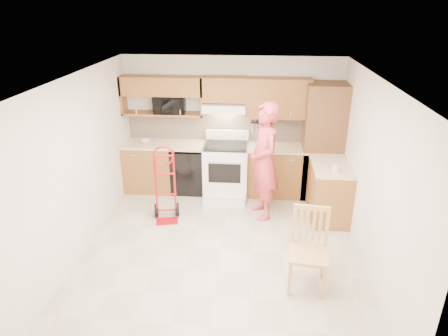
# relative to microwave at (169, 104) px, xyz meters

# --- Properties ---
(floor) EXTENTS (4.00, 4.50, 0.02)m
(floor) POSITION_rel_microwave_xyz_m (1.13, -2.08, -1.66)
(floor) COLOR beige
(floor) RESTS_ON ground
(ceiling) EXTENTS (4.00, 4.50, 0.02)m
(ceiling) POSITION_rel_microwave_xyz_m (1.13, -2.08, 0.86)
(ceiling) COLOR white
(ceiling) RESTS_ON ground
(wall_back) EXTENTS (4.00, 0.02, 2.50)m
(wall_back) POSITION_rel_microwave_xyz_m (1.13, 0.17, -0.40)
(wall_back) COLOR white
(wall_back) RESTS_ON ground
(wall_front) EXTENTS (4.00, 0.02, 2.50)m
(wall_front) POSITION_rel_microwave_xyz_m (1.13, -4.34, -0.40)
(wall_front) COLOR white
(wall_front) RESTS_ON ground
(wall_left) EXTENTS (0.02, 4.50, 2.50)m
(wall_left) POSITION_rel_microwave_xyz_m (-0.88, -2.08, -0.40)
(wall_left) COLOR white
(wall_left) RESTS_ON ground
(wall_right) EXTENTS (0.02, 4.50, 2.50)m
(wall_right) POSITION_rel_microwave_xyz_m (3.14, -2.08, -0.40)
(wall_right) COLOR white
(wall_right) RESTS_ON ground
(backsplash) EXTENTS (3.92, 0.03, 0.55)m
(backsplash) POSITION_rel_microwave_xyz_m (1.13, 0.15, -0.45)
(backsplash) COLOR beige
(backsplash) RESTS_ON wall_back
(lower_cab_left) EXTENTS (0.90, 0.60, 0.90)m
(lower_cab_left) POSITION_rel_microwave_xyz_m (-0.42, -0.14, -1.20)
(lower_cab_left) COLOR olive
(lower_cab_left) RESTS_ON ground
(dishwasher) EXTENTS (0.60, 0.60, 0.85)m
(dishwasher) POSITION_rel_microwave_xyz_m (0.33, -0.14, -1.22)
(dishwasher) COLOR black
(dishwasher) RESTS_ON ground
(lower_cab_right) EXTENTS (1.14, 0.60, 0.90)m
(lower_cab_right) POSITION_rel_microwave_xyz_m (1.96, -0.14, -1.20)
(lower_cab_right) COLOR olive
(lower_cab_right) RESTS_ON ground
(countertop_left) EXTENTS (1.50, 0.63, 0.04)m
(countertop_left) POSITION_rel_microwave_xyz_m (-0.12, -0.13, -0.73)
(countertop_left) COLOR beige
(countertop_left) RESTS_ON lower_cab_left
(countertop_right) EXTENTS (1.14, 0.63, 0.04)m
(countertop_right) POSITION_rel_microwave_xyz_m (1.96, -0.13, -0.73)
(countertop_right) COLOR beige
(countertop_right) RESTS_ON lower_cab_right
(cab_return_right) EXTENTS (0.60, 1.00, 0.90)m
(cab_return_right) POSITION_rel_microwave_xyz_m (2.83, -0.94, -1.20)
(cab_return_right) COLOR olive
(cab_return_right) RESTS_ON ground
(countertop_return) EXTENTS (0.63, 1.00, 0.04)m
(countertop_return) POSITION_rel_microwave_xyz_m (2.83, -0.94, -0.73)
(countertop_return) COLOR beige
(countertop_return) RESTS_ON cab_return_right
(pantry_tall) EXTENTS (0.70, 0.60, 2.10)m
(pantry_tall) POSITION_rel_microwave_xyz_m (2.78, -0.14, -0.60)
(pantry_tall) COLOR brown
(pantry_tall) RESTS_ON ground
(upper_cab_left) EXTENTS (1.50, 0.33, 0.34)m
(upper_cab_left) POSITION_rel_microwave_xyz_m (-0.12, 0.00, 0.33)
(upper_cab_left) COLOR olive
(upper_cab_left) RESTS_ON wall_back
(upper_shelf_mw) EXTENTS (1.50, 0.33, 0.04)m
(upper_shelf_mw) POSITION_rel_microwave_xyz_m (-0.12, 0.00, -0.18)
(upper_shelf_mw) COLOR olive
(upper_shelf_mw) RESTS_ON wall_back
(upper_cab_center) EXTENTS (0.76, 0.33, 0.44)m
(upper_cab_center) POSITION_rel_microwave_xyz_m (1.01, 0.00, 0.29)
(upper_cab_center) COLOR olive
(upper_cab_center) RESTS_ON wall_back
(upper_cab_right) EXTENTS (1.14, 0.33, 0.70)m
(upper_cab_right) POSITION_rel_microwave_xyz_m (1.96, 0.00, 0.15)
(upper_cab_right) COLOR olive
(upper_cab_right) RESTS_ON wall_back
(range_hood) EXTENTS (0.76, 0.46, 0.14)m
(range_hood) POSITION_rel_microwave_xyz_m (1.01, -0.06, -0.02)
(range_hood) COLOR white
(range_hood) RESTS_ON wall_back
(knife_strip) EXTENTS (0.40, 0.05, 0.29)m
(knife_strip) POSITION_rel_microwave_xyz_m (1.68, 0.12, -0.41)
(knife_strip) COLOR black
(knife_strip) RESTS_ON backsplash
(microwave) EXTENTS (0.59, 0.42, 0.31)m
(microwave) POSITION_rel_microwave_xyz_m (0.00, 0.00, 0.00)
(microwave) COLOR black
(microwave) RESTS_ON upper_shelf_mw
(range) EXTENTS (0.79, 1.04, 1.17)m
(range) POSITION_rel_microwave_xyz_m (1.05, -0.32, -1.06)
(range) COLOR white
(range) RESTS_ON ground
(person) EXTENTS (0.67, 0.83, 1.96)m
(person) POSITION_rel_microwave_xyz_m (1.73, -1.00, -0.67)
(person) COLOR #C73A45
(person) RESTS_ON ground
(hand_truck) EXTENTS (0.54, 0.51, 1.18)m
(hand_truck) POSITION_rel_microwave_xyz_m (0.14, -1.27, -1.06)
(hand_truck) COLOR #AC0D17
(hand_truck) RESTS_ON ground
(dining_chair) EXTENTS (0.53, 0.57, 1.06)m
(dining_chair) POSITION_rel_microwave_xyz_m (2.28, -2.79, -1.12)
(dining_chair) COLOR tan
(dining_chair) RESTS_ON ground
(soap_bottle) EXTENTS (0.10, 0.10, 0.17)m
(soap_bottle) POSITION_rel_microwave_xyz_m (2.83, -1.25, -0.62)
(soap_bottle) COLOR white
(soap_bottle) RESTS_ON countertop_return
(bowl) EXTENTS (0.22, 0.22, 0.05)m
(bowl) POSITION_rel_microwave_xyz_m (-0.45, -0.14, -0.68)
(bowl) COLOR white
(bowl) RESTS_ON countertop_left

